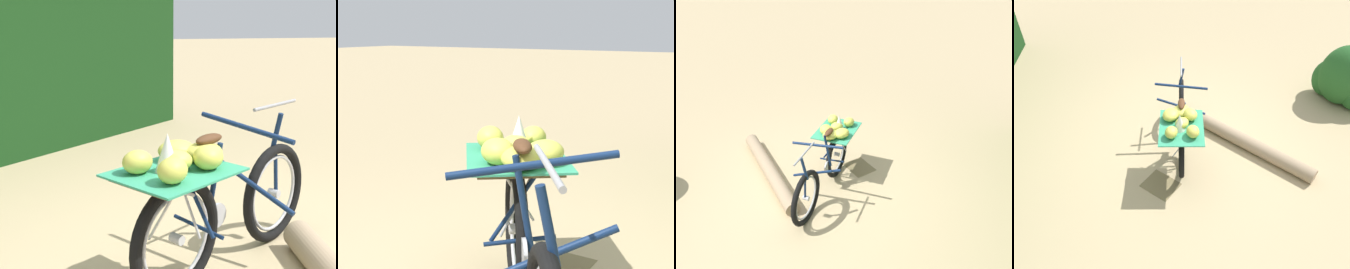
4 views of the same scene
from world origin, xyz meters
The scene contains 4 objects.
ground_plane centered at (0.00, 0.00, 0.00)m, with size 60.00×60.00×0.00m, color tan.
bicycle centered at (-0.15, 0.12, 0.52)m, with size 1.29×1.62×1.03m.
fallen_log centered at (-0.91, -0.48, 0.10)m, with size 0.21×0.21×2.02m, color #9E8466.
leaf_litter_patch centered at (-0.31, 0.81, 0.00)m, with size 0.44×0.36×0.01m, color olive.
Camera 3 is at (3.18, -1.79, 3.21)m, focal length 35.53 mm.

